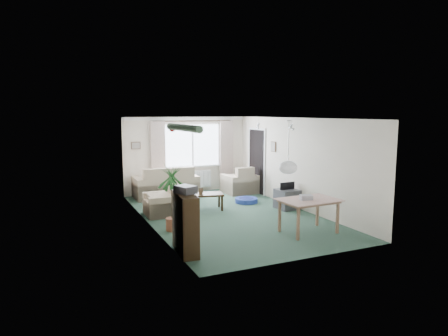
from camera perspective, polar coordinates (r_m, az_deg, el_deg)
name	(u,v)px	position (r m, az deg, el deg)	size (l,w,h in m)	color
ground	(229,215)	(10.00, 0.71, -6.76)	(6.50, 6.50, 0.00)	#2D4B3C
window	(192,145)	(12.78, -4.54, 3.27)	(1.80, 0.03, 1.30)	white
curtain_rod	(193,121)	(12.67, -4.46, 6.71)	(2.60, 0.03, 0.03)	black
curtain_left	(158,154)	(12.37, -9.40, 1.96)	(0.45, 0.08, 2.00)	beige
curtain_right	(226,151)	(13.14, 0.35, 2.41)	(0.45, 0.08, 2.00)	beige
radiator	(193,179)	(12.88, -4.43, -1.63)	(1.20, 0.10, 0.55)	white
doorway	(257,162)	(12.62, 4.72, 0.92)	(0.03, 0.95, 2.00)	black
pendant_lamp	(288,168)	(7.82, 9.13, 0.07)	(0.36, 0.36, 0.36)	white
tinsel_garland	(183,128)	(6.83, -5.87, 5.74)	(1.60, 1.60, 0.12)	#196626
bauble_cluster_a	(258,124)	(11.06, 4.92, 6.27)	(0.20, 0.20, 0.20)	silver
bauble_cluster_b	(292,125)	(10.19, 9.69, 6.05)	(0.20, 0.20, 0.20)	silver
wall_picture_back	(136,146)	(12.30, -12.49, 3.15)	(0.28, 0.03, 0.22)	brown
wall_picture_right	(274,147)	(11.70, 7.09, 3.04)	(0.03, 0.24, 0.30)	brown
sofa	(166,182)	(12.15, -8.34, -1.95)	(1.87, 0.99, 0.94)	#B9B28C
armchair_corner	(239,180)	(12.65, 2.22, -1.66)	(0.95, 0.90, 0.85)	#C3BA93
armchair_left	(162,200)	(10.07, -8.84, -4.48)	(0.86, 0.82, 0.77)	tan
coffee_table	(205,202)	(10.53, -2.80, -4.80)	(0.96, 0.53, 0.43)	black
photo_frame	(201,191)	(10.43, -3.34, -3.28)	(0.12, 0.02, 0.16)	brown
bookshelf	(185,223)	(7.31, -5.55, -7.88)	(0.30, 0.90, 1.10)	black
hifi_box	(186,190)	(7.18, -5.52, -3.08)	(0.28, 0.35, 0.14)	#3E3D42
houseplant	(172,197)	(8.64, -7.40, -4.14)	(0.63, 0.63, 1.47)	#1C542C
dining_table	(308,216)	(8.70, 11.96, -6.78)	(1.12, 0.75, 0.70)	tan
gift_box	(306,198)	(8.57, 11.66, -4.19)	(0.25, 0.18, 0.12)	#B4B3BE
tv_cube	(287,199)	(10.74, 8.99, -4.40)	(0.52, 0.57, 0.52)	#353439
pet_bed	(246,200)	(11.37, 3.20, -4.64)	(0.64, 0.64, 0.13)	navy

